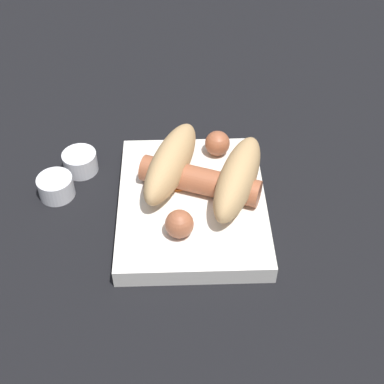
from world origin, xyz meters
TOP-DOWN VIEW (x-y plane):
  - ground_plane at (0.00, 0.00)m, footprint 3.00×3.00m
  - food_tray at (0.00, 0.00)m, footprint 0.23×0.18m
  - bread_roll at (-0.02, 0.02)m, footprint 0.18×0.17m
  - sausage at (-0.01, 0.01)m, footprint 0.18×0.15m
  - pickled_veggies at (-0.05, -0.04)m, footprint 0.07×0.07m
  - condiment_cup_near at (-0.08, -0.15)m, footprint 0.05×0.05m
  - condiment_cup_far at (-0.04, -0.18)m, footprint 0.05×0.05m

SIDE VIEW (x-z plane):
  - ground_plane at x=0.00m, z-range 0.00..0.00m
  - food_tray at x=0.00m, z-range 0.00..0.02m
  - condiment_cup_near at x=-0.08m, z-range 0.00..0.03m
  - condiment_cup_far at x=-0.04m, z-range 0.00..0.03m
  - pickled_veggies at x=-0.05m, z-range 0.02..0.03m
  - sausage at x=-0.01m, z-range 0.02..0.06m
  - bread_roll at x=-0.02m, z-range 0.02..0.08m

